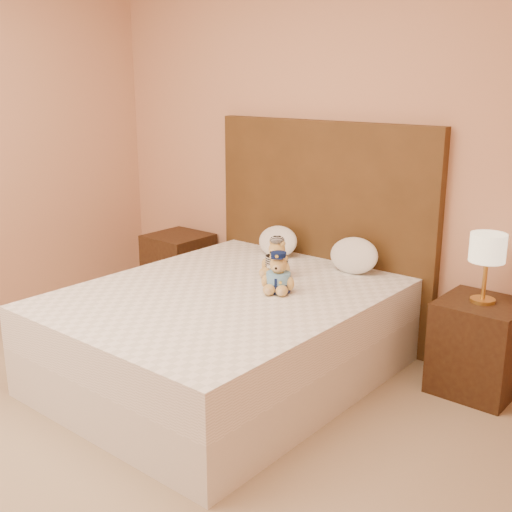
{
  "coord_description": "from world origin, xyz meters",
  "views": [
    {
      "loc": [
        2.46,
        -1.47,
        1.79
      ],
      "look_at": [
        0.03,
        1.45,
        0.72
      ],
      "focal_mm": 45.0,
      "sensor_mm": 36.0,
      "label": 1
    }
  ],
  "objects": [
    {
      "name": "teddy_police",
      "position": [
        0.25,
        1.39,
        0.67
      ],
      "size": [
        0.27,
        0.27,
        0.24
      ],
      "primitive_type": null,
      "rotation": [
        0.0,
        0.0,
        0.42
      ],
      "color": "#B79247",
      "rests_on": "bed"
    },
    {
      "name": "teddy_prisoner",
      "position": [
        0.05,
        1.64,
        0.67
      ],
      "size": [
        0.23,
        0.22,
        0.25
      ],
      "primitive_type": null,
      "rotation": [
        0.0,
        0.0,
        0.06
      ],
      "color": "#B79247",
      "rests_on": "bed"
    },
    {
      "name": "pillow_right",
      "position": [
        0.38,
        2.03,
        0.67
      ],
      "size": [
        0.35,
        0.23,
        0.25
      ],
      "primitive_type": "ellipsoid",
      "color": "white",
      "rests_on": "bed"
    },
    {
      "name": "bed",
      "position": [
        0.0,
        1.2,
        0.28
      ],
      "size": [
        1.6,
        2.0,
        0.55
      ],
      "color": "white",
      "rests_on": "ground"
    },
    {
      "name": "nightstand_left",
      "position": [
        -1.25,
        2.0,
        0.28
      ],
      "size": [
        0.45,
        0.45,
        0.55
      ],
      "primitive_type": "cube",
      "color": "#392512",
      "rests_on": "ground"
    },
    {
      "name": "room_walls",
      "position": [
        0.0,
        0.46,
        1.81
      ],
      "size": [
        4.04,
        4.52,
        2.72
      ],
      "color": "tan",
      "rests_on": "ground"
    },
    {
      "name": "nightstand_right",
      "position": [
        1.25,
        2.0,
        0.28
      ],
      "size": [
        0.45,
        0.45,
        0.55
      ],
      "primitive_type": "cube",
      "color": "#392512",
      "rests_on": "ground"
    },
    {
      "name": "headboard",
      "position": [
        0.0,
        2.21,
        0.75
      ],
      "size": [
        1.75,
        0.08,
        1.5
      ],
      "primitive_type": "cube",
      "color": "#4F3317",
      "rests_on": "ground"
    },
    {
      "name": "ground",
      "position": [
        0.0,
        0.0,
        0.0
      ],
      "size": [
        4.0,
        4.5,
        0.0
      ],
      "primitive_type": "cube",
      "color": "tan",
      "rests_on": "ground"
    },
    {
      "name": "lamp",
      "position": [
        1.25,
        2.0,
        0.85
      ],
      "size": [
        0.2,
        0.2,
        0.4
      ],
      "color": "gold",
      "rests_on": "nightstand_right"
    },
    {
      "name": "pillow_left",
      "position": [
        -0.25,
        2.03,
        0.66
      ],
      "size": [
        0.32,
        0.21,
        0.23
      ],
      "primitive_type": "ellipsoid",
      "color": "white",
      "rests_on": "bed"
    }
  ]
}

